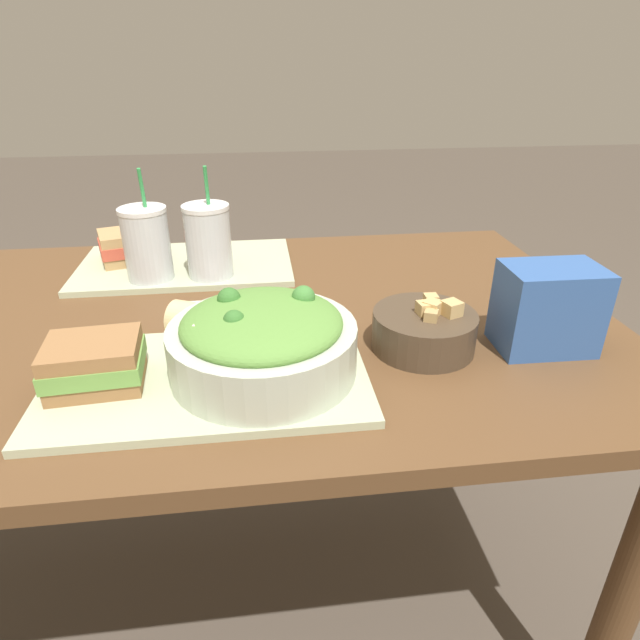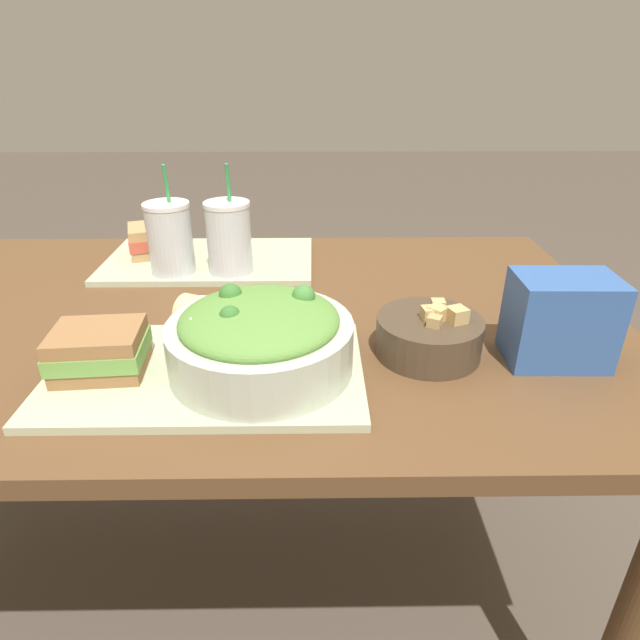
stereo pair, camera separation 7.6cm
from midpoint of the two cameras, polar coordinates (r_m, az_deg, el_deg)
The scene contains 13 objects.
ground_plane at distance 1.42m, azimuth -7.53°, elevation -26.02°, with size 12.00×12.00×0.00m, color #4C4238.
dining_table at distance 1.00m, azimuth -9.65°, elevation -3.89°, with size 1.45×0.83×0.71m.
tray_near at distance 0.77m, azimuth -9.19°, elevation -5.50°, with size 0.44×0.27×0.01m.
tray_far at distance 1.18m, azimuth -9.86°, elevation 6.27°, with size 0.44×0.27×0.01m.
salad_bowl at distance 0.73m, azimuth -3.49°, elevation -1.86°, with size 0.26×0.26×0.11m.
soup_bowl at distance 0.82m, azimuth 14.16°, elevation -1.57°, with size 0.16×0.16×0.08m.
sandwich_near at distance 0.78m, azimuth -19.97°, elevation -3.15°, with size 0.13×0.11×0.06m.
baguette_near at distance 0.83m, azimuth -8.25°, elevation 0.11°, with size 0.14×0.11×0.06m.
sandwich_far at distance 1.22m, azimuth -15.20°, elevation 8.27°, with size 0.14×0.13×0.06m.
drink_cup_dark at distance 1.09m, azimuth -13.78°, elevation 8.24°, with size 0.09×0.09×0.21m.
drink_cup_red at distance 1.07m, azimuth -7.67°, elevation 8.46°, with size 0.09×0.09×0.21m.
chip_bag at distance 0.86m, azimuth 26.58°, elevation -0.05°, with size 0.14×0.10×0.13m.
napkin_folded at distance 0.97m, azimuth -7.49°, elevation 1.41°, with size 0.13×0.09×0.00m.
Camera 2 is at (0.19, -0.85, 1.12)m, focal length 30.00 mm.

